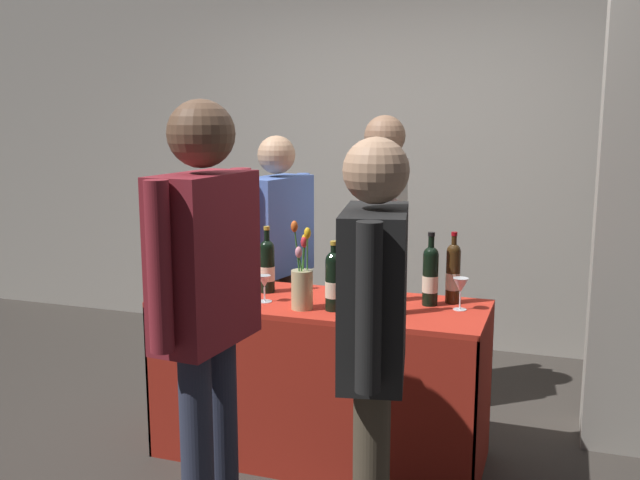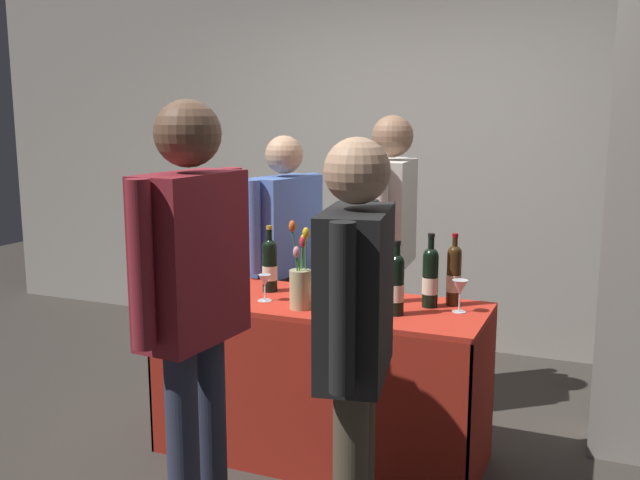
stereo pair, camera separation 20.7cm
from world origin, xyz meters
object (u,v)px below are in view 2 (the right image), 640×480
at_px(featured_wine_bottle, 388,275).
at_px(wine_glass_near_vendor, 265,282).
at_px(wine_glass_mid, 217,271).
at_px(display_bottle_0, 454,275).
at_px(taster_foreground_right, 356,328).
at_px(tasting_table, 320,353).
at_px(flower_vase, 300,282).
at_px(wine_glass_near_taster, 460,288).
at_px(vendor_presenter, 391,234).

bearing_deg(featured_wine_bottle, wine_glass_near_vendor, -159.53).
relative_size(featured_wine_bottle, wine_glass_mid, 2.33).
xyz_separation_m(display_bottle_0, taster_foreground_right, (-0.11, -1.07, 0.03)).
xyz_separation_m(tasting_table, flower_vase, (-0.03, -0.16, 0.39)).
distance_m(wine_glass_near_vendor, flower_vase, 0.22).
xyz_separation_m(featured_wine_bottle, display_bottle_0, (0.30, 0.07, 0.01)).
height_order(featured_wine_bottle, wine_glass_near_vendor, featured_wine_bottle).
bearing_deg(wine_glass_near_taster, vendor_presenter, 128.46).
bearing_deg(vendor_presenter, wine_glass_near_vendor, -28.74).
distance_m(featured_wine_bottle, wine_glass_near_taster, 0.36).
bearing_deg(taster_foreground_right, wine_glass_mid, 39.16).
distance_m(featured_wine_bottle, wine_glass_near_vendor, 0.59).
bearing_deg(taster_foreground_right, flower_vase, 25.05).
distance_m(wine_glass_near_taster, flower_vase, 0.73).
height_order(wine_glass_mid, taster_foreground_right, taster_foreground_right).
bearing_deg(wine_glass_near_vendor, wine_glass_near_taster, 10.30).
distance_m(flower_vase, taster_foreground_right, 0.91).
xyz_separation_m(tasting_table, wine_glass_mid, (-0.57, 0.00, 0.36)).
height_order(tasting_table, display_bottle_0, display_bottle_0).
bearing_deg(display_bottle_0, tasting_table, -163.59).
distance_m(tasting_table, vendor_presenter, 0.89).
bearing_deg(flower_vase, wine_glass_mid, 163.64).
height_order(wine_glass_near_taster, taster_foreground_right, taster_foreground_right).
relative_size(featured_wine_bottle, wine_glass_near_vendor, 2.46).
bearing_deg(wine_glass_mid, wine_glass_near_vendor, -17.21).
xyz_separation_m(tasting_table, wine_glass_near_vendor, (-0.25, -0.10, 0.35)).
relative_size(wine_glass_near_taster, flower_vase, 0.36).
distance_m(flower_vase, vendor_presenter, 0.92).
relative_size(featured_wine_bottle, wine_glass_near_taster, 2.13).
relative_size(wine_glass_mid, vendor_presenter, 0.08).
relative_size(featured_wine_bottle, vendor_presenter, 0.19).
bearing_deg(vendor_presenter, flower_vase, -14.82).
bearing_deg(display_bottle_0, wine_glass_near_taster, -64.85).
bearing_deg(wine_glass_near_vendor, featured_wine_bottle, 20.47).
bearing_deg(flower_vase, display_bottle_0, 27.61).
height_order(tasting_table, flower_vase, flower_vase).
relative_size(tasting_table, taster_foreground_right, 0.99).
bearing_deg(vendor_presenter, featured_wine_bottle, 11.33).
bearing_deg(vendor_presenter, tasting_table, -14.36).
relative_size(wine_glass_near_vendor, vendor_presenter, 0.08).
relative_size(display_bottle_0, wine_glass_near_vendor, 2.64).
bearing_deg(wine_glass_near_vendor, vendor_presenter, 66.19).
xyz_separation_m(wine_glass_mid, wine_glass_near_taster, (1.23, 0.07, 0.01)).
xyz_separation_m(wine_glass_near_taster, flower_vase, (-0.69, -0.22, 0.01)).
bearing_deg(wine_glass_mid, flower_vase, -16.36).
height_order(display_bottle_0, vendor_presenter, vendor_presenter).
height_order(display_bottle_0, taster_foreground_right, taster_foreground_right).
bearing_deg(featured_wine_bottle, wine_glass_mid, -172.99).
bearing_deg(tasting_table, wine_glass_near_vendor, -158.29).
bearing_deg(wine_glass_mid, wine_glass_near_taster, 3.04).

